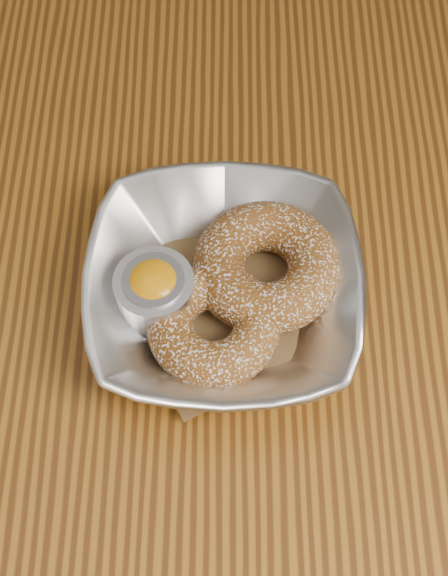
{
  "coord_description": "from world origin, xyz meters",
  "views": [
    {
      "loc": [
        0.1,
        -0.28,
        1.31
      ],
      "look_at": [
        0.1,
        0.0,
        0.78
      ],
      "focal_mm": 50.0,
      "sensor_mm": 36.0,
      "label": 1
    }
  ],
  "objects_px": {
    "table": "(110,360)",
    "serving_bowl": "(224,291)",
    "donut_front": "(213,325)",
    "ramekin": "(155,292)",
    "donut_back": "(266,266)"
  },
  "relations": [
    {
      "from": "table",
      "to": "ramekin",
      "type": "height_order",
      "value": "ramekin"
    },
    {
      "from": "serving_bowl",
      "to": "donut_back",
      "type": "relative_size",
      "value": 1.85
    },
    {
      "from": "table",
      "to": "donut_front",
      "type": "bearing_deg",
      "value": -15.24
    },
    {
      "from": "table",
      "to": "ramekin",
      "type": "bearing_deg",
      "value": -1.79
    },
    {
      "from": "table",
      "to": "donut_front",
      "type": "relative_size",
      "value": 12.11
    },
    {
      "from": "table",
      "to": "serving_bowl",
      "type": "bearing_deg",
      "value": 2.33
    },
    {
      "from": "table",
      "to": "serving_bowl",
      "type": "distance_m",
      "value": 0.16
    },
    {
      "from": "table",
      "to": "donut_back",
      "type": "height_order",
      "value": "donut_back"
    },
    {
      "from": "donut_front",
      "to": "ramekin",
      "type": "xyz_separation_m",
      "value": [
        -0.04,
        0.02,
        0.01
      ]
    },
    {
      "from": "donut_back",
      "to": "donut_front",
      "type": "bearing_deg",
      "value": -129.18
    },
    {
      "from": "serving_bowl",
      "to": "donut_back",
      "type": "height_order",
      "value": "serving_bowl"
    },
    {
      "from": "table",
      "to": "ramekin",
      "type": "xyz_separation_m",
      "value": [
        0.05,
        -0.0,
        0.13
      ]
    },
    {
      "from": "serving_bowl",
      "to": "ramekin",
      "type": "distance_m",
      "value": 0.05
    },
    {
      "from": "donut_back",
      "to": "ramekin",
      "type": "height_order",
      "value": "ramekin"
    },
    {
      "from": "serving_bowl",
      "to": "donut_front",
      "type": "distance_m",
      "value": 0.03
    }
  ]
}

